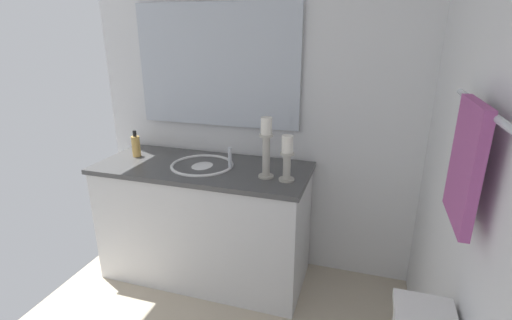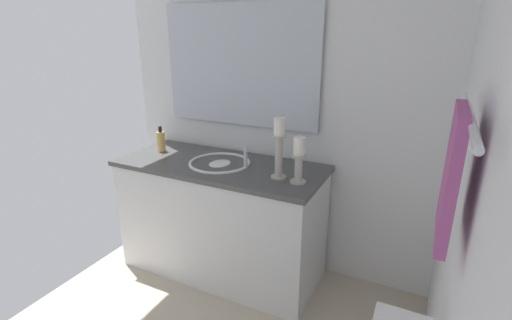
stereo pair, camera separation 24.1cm
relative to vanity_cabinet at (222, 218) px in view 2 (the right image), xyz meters
name	(u,v)px [view 2 (the right image)]	position (x,y,z in m)	size (l,w,h in m)	color
wall_back	(485,188)	(0.90, 1.35, 0.83)	(2.44, 0.04, 2.45)	white
wall_left	(275,92)	(-0.33, 0.24, 0.83)	(0.04, 2.22, 2.45)	white
vanity_cabinet	(222,218)	(0.00, 0.00, 0.00)	(0.58, 1.37, 0.79)	silver
sink_basin	(220,169)	(0.00, 0.00, 0.36)	(0.40, 0.40, 0.24)	white
mirror	(239,66)	(-0.28, 0.00, 0.99)	(0.02, 1.12, 0.78)	silver
candle_holder_tall	(299,159)	(0.08, 0.57, 0.54)	(0.09, 0.09, 0.27)	#B7B2A5
candle_holder_short	(279,146)	(0.07, 0.44, 0.59)	(0.09, 0.09, 0.36)	#B7B2A5
soap_bottle	(161,141)	(-0.04, -0.51, 0.47)	(0.06, 0.06, 0.18)	#E5B259
towel_bar	(470,116)	(0.84, 1.29, 1.00)	(0.02, 0.02, 0.67)	silver
towel_near_vanity	(451,175)	(0.84, 1.27, 0.83)	(0.28, 0.03, 0.37)	#A54C8C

